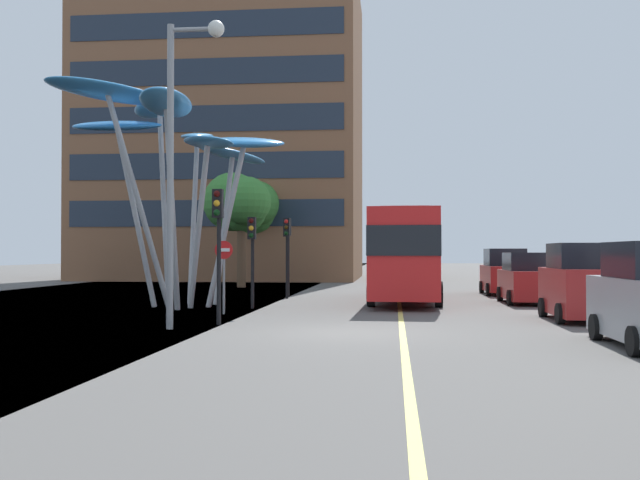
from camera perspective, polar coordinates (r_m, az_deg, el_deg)
The scene contains 15 objects.
ground at distance 18.52m, azimuth 0.22°, elevation -7.42°, with size 120.00×240.00×0.10m.
red_bus at distance 30.06m, azimuth 6.75°, elevation -0.84°, with size 3.00×10.97×3.85m.
leaf_sculpture at distance 27.68m, azimuth -11.47°, elevation 8.12°, with size 8.40×10.65×8.32m.
traffic_light_kerb_near at distance 20.42m, azimuth -8.01°, elevation 1.03°, with size 0.28×0.42×3.79m.
traffic_light_kerb_far at distance 26.13m, azimuth -5.36°, elevation -0.17°, with size 0.28×0.42×3.30m.
traffic_light_island_mid at distance 31.86m, azimuth -2.63°, elevation -0.03°, with size 0.28×0.42×3.52m.
traffic_light_opposite at distance 33.11m, azimuth -2.54°, elevation 0.02°, with size 0.28×0.42×3.59m.
car_parked_mid at distance 22.92m, azimuth 19.99°, elevation -3.30°, with size 2.07×3.85×2.30m.
car_parked_far at distance 30.03m, azimuth 15.93°, elevation -3.00°, with size 1.91×4.30×2.02m.
car_side_street at distance 36.01m, azimuth 14.32°, elevation -2.55°, with size 2.08×4.16×2.21m.
street_lamp at distance 19.73m, azimuth -10.79°, elevation 8.12°, with size 1.54×0.44×8.16m.
tree_pavement_near at distance 42.96m, azimuth -6.41°, elevation 2.83°, with size 4.44×5.17×6.83m.
tree_pavement_far at distance 50.45m, azimuth -5.22°, elevation 2.66°, with size 4.08×4.65×7.26m.
no_entry_sign at distance 24.03m, azimuth -7.57°, elevation -1.97°, with size 0.60×0.12×2.41m.
backdrop_building at distance 58.01m, azimuth -7.27°, elevation 8.34°, with size 20.53×14.18×22.84m.
Camera 1 is at (1.06, -18.31, 2.02)m, focal length 40.72 mm.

